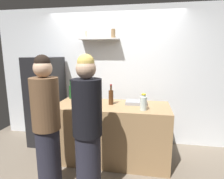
{
  "coord_description": "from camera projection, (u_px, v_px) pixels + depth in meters",
  "views": [
    {
      "loc": [
        0.59,
        -2.36,
        1.75
      ],
      "look_at": [
        0.09,
        0.47,
        1.18
      ],
      "focal_mm": 29.95,
      "sensor_mm": 36.0,
      "label": 1
    }
  ],
  "objects": [
    {
      "name": "person_brown_jacket",
      "position": [
        47.0,
        125.0,
        2.33
      ],
      "size": [
        0.34,
        0.34,
        1.73
      ],
      "rotation": [
        0.0,
        0.0,
        2.68
      ],
      "color": "#262633",
      "rests_on": "ground"
    },
    {
      "name": "person_blonde",
      "position": [
        88.0,
        130.0,
        2.16
      ],
      "size": [
        0.34,
        0.34,
        1.74
      ],
      "rotation": [
        0.0,
        0.0,
        1.32
      ],
      "color": "#262633",
      "rests_on": "ground"
    },
    {
      "name": "wine_bottle_green_glass",
      "position": [
        71.0,
        91.0,
        3.37
      ],
      "size": [
        0.06,
        0.06,
        0.35
      ],
      "color": "#19471E",
      "rests_on": "counter"
    },
    {
      "name": "wine_bottle_amber_glass",
      "position": [
        111.0,
        97.0,
        2.98
      ],
      "size": [
        0.08,
        0.08,
        0.33
      ],
      "color": "#472814",
      "rests_on": "counter"
    },
    {
      "name": "counter",
      "position": [
        112.0,
        132.0,
        3.07
      ],
      "size": [
        1.81,
        0.75,
        0.93
      ],
      "primitive_type": "cube",
      "color": "#9E7A51",
      "rests_on": "ground"
    },
    {
      "name": "baking_pan",
      "position": [
        136.0,
        102.0,
        3.03
      ],
      "size": [
        0.34,
        0.24,
        0.05
      ],
      "primitive_type": "cube",
      "color": "gray",
      "rests_on": "counter"
    },
    {
      "name": "back_wall_assembly",
      "position": [
        114.0,
        76.0,
        3.67
      ],
      "size": [
        4.8,
        0.32,
        2.6
      ],
      "color": "white",
      "rests_on": "ground"
    },
    {
      "name": "water_bottle_plastic",
      "position": [
        143.0,
        103.0,
        2.68
      ],
      "size": [
        0.1,
        0.1,
        0.24
      ],
      "color": "silver",
      "rests_on": "counter"
    },
    {
      "name": "refrigerator",
      "position": [
        46.0,
        101.0,
        3.59
      ],
      "size": [
        0.57,
        0.63,
        1.67
      ],
      "color": "black",
      "rests_on": "ground"
    },
    {
      "name": "utensil_holder",
      "position": [
        75.0,
        99.0,
        3.08
      ],
      "size": [
        0.09,
        0.09,
        0.22
      ],
      "color": "#B2B2B7",
      "rests_on": "counter"
    },
    {
      "name": "ground_plane",
      "position": [
        100.0,
        175.0,
        2.71
      ],
      "size": [
        5.28,
        5.28,
        0.0
      ],
      "primitive_type": "plane",
      "color": "#726656"
    }
  ]
}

